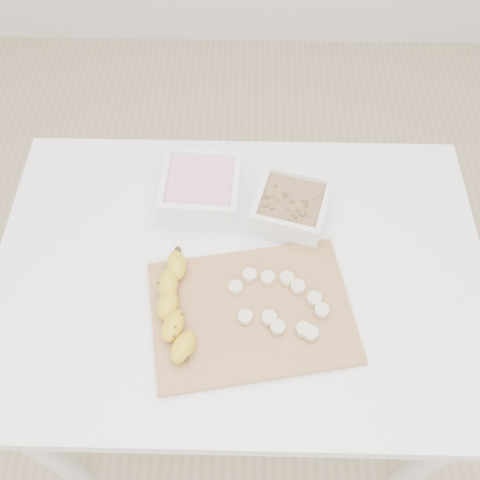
{
  "coord_description": "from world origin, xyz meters",
  "views": [
    {
      "loc": [
        0.01,
        -0.54,
        1.69
      ],
      "look_at": [
        0.0,
        0.03,
        0.81
      ],
      "focal_mm": 40.0,
      "sensor_mm": 36.0,
      "label": 1
    }
  ],
  "objects_px": {
    "bowl_yogurt": "(201,189)",
    "bowl_granola": "(291,207)",
    "table": "(240,291)",
    "banana": "(176,307)",
    "cutting_board": "(251,312)"
  },
  "relations": [
    {
      "from": "bowl_yogurt",
      "to": "bowl_granola",
      "type": "height_order",
      "value": "bowl_yogurt"
    },
    {
      "from": "table",
      "to": "bowl_yogurt",
      "type": "distance_m",
      "value": 0.23
    },
    {
      "from": "bowl_yogurt",
      "to": "banana",
      "type": "distance_m",
      "value": 0.28
    },
    {
      "from": "table",
      "to": "bowl_granola",
      "type": "height_order",
      "value": "bowl_granola"
    },
    {
      "from": "table",
      "to": "banana",
      "type": "relative_size",
      "value": 4.46
    },
    {
      "from": "bowl_yogurt",
      "to": "bowl_granola",
      "type": "distance_m",
      "value": 0.2
    },
    {
      "from": "bowl_yogurt",
      "to": "cutting_board",
      "type": "distance_m",
      "value": 0.29
    },
    {
      "from": "bowl_granola",
      "to": "cutting_board",
      "type": "height_order",
      "value": "bowl_granola"
    },
    {
      "from": "bowl_yogurt",
      "to": "cutting_board",
      "type": "relative_size",
      "value": 0.46
    },
    {
      "from": "bowl_granola",
      "to": "banana",
      "type": "distance_m",
      "value": 0.32
    },
    {
      "from": "table",
      "to": "cutting_board",
      "type": "distance_m",
      "value": 0.15
    },
    {
      "from": "bowl_yogurt",
      "to": "banana",
      "type": "height_order",
      "value": "bowl_yogurt"
    },
    {
      "from": "table",
      "to": "bowl_granola",
      "type": "bearing_deg",
      "value": 51.41
    },
    {
      "from": "table",
      "to": "banana",
      "type": "height_order",
      "value": "banana"
    },
    {
      "from": "bowl_yogurt",
      "to": "bowl_granola",
      "type": "xyz_separation_m",
      "value": [
        0.19,
        -0.04,
        -0.0
      ]
    }
  ]
}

